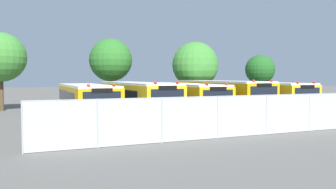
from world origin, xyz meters
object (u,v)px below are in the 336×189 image
(school_bus_1, at_px, (136,98))
(tree_3, at_px, (260,70))
(school_bus_2, at_px, (179,98))
(tree_2, at_px, (196,64))
(school_bus_3, at_px, (220,95))
(school_bus_0, at_px, (86,100))
(school_bus_4, at_px, (256,95))
(tree_1, at_px, (111,60))

(school_bus_1, xyz_separation_m, tree_3, (17.01, 8.27, 2.30))
(school_bus_2, distance_m, tree_2, 9.90)
(school_bus_1, relative_size, school_bus_2, 1.00)
(school_bus_3, bearing_deg, school_bus_1, 3.42)
(school_bus_0, xyz_separation_m, tree_2, (12.18, 7.60, 2.90))
(school_bus_4, xyz_separation_m, tree_3, (6.62, 8.06, 2.33))
(school_bus_4, bearing_deg, school_bus_3, -1.22)
(school_bus_1, distance_m, tree_2, 12.18)
(school_bus_0, relative_size, school_bus_3, 0.89)
(school_bus_0, bearing_deg, school_bus_2, 176.94)
(school_bus_0, relative_size, school_bus_1, 0.87)
(school_bus_1, distance_m, tree_3, 19.05)
(school_bus_2, xyz_separation_m, school_bus_3, (3.61, 0.21, 0.09))
(school_bus_3, distance_m, school_bus_4, 3.37)
(school_bus_1, height_order, school_bus_2, school_bus_1)
(tree_1, height_order, tree_2, tree_1)
(tree_1, bearing_deg, tree_3, -5.91)
(tree_3, bearing_deg, school_bus_2, -149.12)
(tree_2, bearing_deg, school_bus_3, -103.27)
(school_bus_4, height_order, tree_2, tree_2)
(school_bus_2, relative_size, tree_3, 2.16)
(tree_1, height_order, tree_3, tree_1)
(school_bus_2, bearing_deg, school_bus_0, -1.42)
(school_bus_0, bearing_deg, tree_2, -149.52)
(school_bus_4, bearing_deg, school_bus_1, 2.25)
(tree_2, bearing_deg, school_bus_0, -148.05)
(school_bus_1, height_order, tree_2, tree_2)
(school_bus_0, relative_size, school_bus_4, 0.87)
(school_bus_0, relative_size, school_bus_2, 0.87)
(school_bus_3, xyz_separation_m, school_bus_4, (3.36, -0.14, -0.07))
(school_bus_2, bearing_deg, tree_3, -148.95)
(school_bus_1, bearing_deg, tree_2, -139.54)
(school_bus_4, distance_m, tree_1, 14.26)
(tree_1, xyz_separation_m, tree_2, (8.31, -2.05, -0.34))
(tree_2, distance_m, tree_3, 8.22)
(school_bus_2, bearing_deg, tree_2, -124.56)
(tree_1, bearing_deg, tree_2, -13.88)
(school_bus_0, relative_size, tree_3, 1.89)
(school_bus_0, distance_m, tree_2, 14.65)
(school_bus_4, bearing_deg, tree_2, -77.34)
(school_bus_0, bearing_deg, school_bus_4, 178.05)
(school_bus_0, bearing_deg, tree_1, -113.32)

